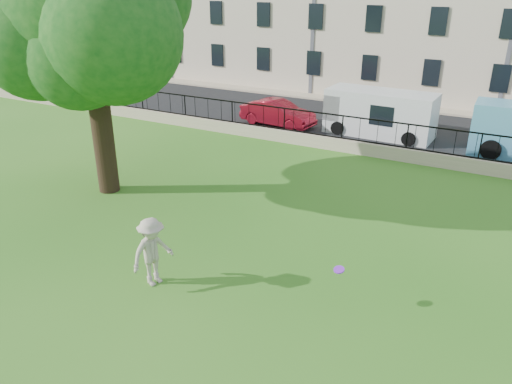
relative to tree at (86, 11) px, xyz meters
The scene contains 10 objects.
ground 9.76m from the tree, 26.86° to the right, with size 120.00×120.00×0.00m, color #2B6B19.
retaining_wall 12.54m from the tree, 53.63° to the left, with size 50.00×0.40×0.60m, color tan.
iron_railing 12.13m from the tree, 53.63° to the left, with size 50.00×0.05×1.13m.
street 16.28m from the tree, 64.41° to the left, with size 60.00×9.00×0.01m, color black.
sidewalk 20.77m from the tree, 70.95° to the left, with size 60.00×1.40×0.12m, color tan.
tree is the anchor object (origin of this frame).
man 9.11m from the tree, 36.63° to the right, with size 1.25×0.72×1.94m, color #B4A692.
frisbee 12.16m from the tree, 15.57° to the right, with size 0.27×0.27×0.03m, color purple.
red_sedan 12.81m from the tree, 80.55° to the left, with size 1.48×4.23×1.39m, color maroon.
white_van 15.15m from the tree, 59.04° to the left, with size 5.46×2.13×2.29m, color silver.
Camera 1 is at (7.16, -9.78, 7.65)m, focal length 35.00 mm.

